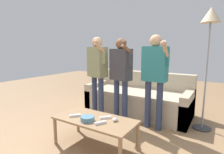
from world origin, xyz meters
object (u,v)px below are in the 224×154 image
object	(u,v)px
player_left	(97,68)
game_remote_wand_far	(75,116)
player_center	(121,71)
floor_lamp	(210,28)
game_remote_wand_near	(105,118)
player_right	(155,71)
snack_bowl	(88,119)
couch	(138,98)
coffee_table	(95,122)
game_remote_wand_spare	(100,123)
game_remote_nunchuk	(115,119)

from	to	relation	value
player_left	game_remote_wand_far	size ratio (longest dim) A/B	10.89
player_center	floor_lamp	bearing A→B (deg)	21.45
floor_lamp	game_remote_wand_near	bearing A→B (deg)	-128.43
floor_lamp	player_right	bearing A→B (deg)	-148.80
snack_bowl	player_center	xyz separation A→B (m)	(-0.08, 0.98, 0.50)
player_right	game_remote_wand_near	bearing A→B (deg)	-111.19
couch	floor_lamp	distance (m)	1.79
coffee_table	game_remote_wand_spare	bearing A→B (deg)	-31.33
couch	game_remote_wand_far	distance (m)	1.64
snack_bowl	game_remote_nunchuk	distance (m)	0.35
couch	player_center	world-z (taller)	player_center
coffee_table	floor_lamp	distance (m)	2.17
snack_bowl	game_remote_wand_near	xyz separation A→B (m)	(0.14, 0.18, -0.01)
player_center	game_remote_wand_near	world-z (taller)	player_center
game_remote_nunchuk	game_remote_wand_spare	size ratio (longest dim) A/B	0.61
player_left	player_center	world-z (taller)	player_left
floor_lamp	player_left	distance (m)	1.91
player_left	coffee_table	bearing A→B (deg)	-55.49
player_center	game_remote_wand_spare	xyz separation A→B (m)	(0.27, -0.97, -0.51)
game_remote_wand_far	couch	bearing A→B (deg)	82.97
floor_lamp	player_left	size ratio (longest dim) A/B	1.27
coffee_table	game_remote_wand_far	bearing A→B (deg)	-161.60
snack_bowl	player_center	world-z (taller)	player_center
couch	game_remote_nunchuk	bearing A→B (deg)	-77.15
game_remote_wand_far	game_remote_wand_spare	size ratio (longest dim) A/B	0.95
player_center	game_remote_nunchuk	bearing A→B (deg)	-64.93
player_left	player_right	xyz separation A→B (m)	(1.04, 0.10, 0.00)
player_right	game_remote_wand_near	distance (m)	1.08
coffee_table	game_remote_wand_near	bearing A→B (deg)	31.11
snack_bowl	player_right	size ratio (longest dim) A/B	0.12
coffee_table	game_remote_nunchuk	xyz separation A→B (m)	(0.27, 0.07, 0.07)
floor_lamp	game_remote_wand_near	size ratio (longest dim) A/B	13.97
player_right	game_remote_wand_spare	size ratio (longest dim) A/B	10.38
game_remote_nunchuk	player_right	distance (m)	1.04
player_left	player_right	world-z (taller)	player_right
couch	player_center	distance (m)	0.92
snack_bowl	game_remote_wand_spare	xyz separation A→B (m)	(0.19, 0.01, -0.01)
game_remote_nunchuk	game_remote_wand_spare	bearing A→B (deg)	-122.21
game_remote_wand_spare	game_remote_nunchuk	bearing A→B (deg)	57.79
couch	game_remote_nunchuk	xyz separation A→B (m)	(0.33, -1.46, 0.13)
coffee_table	game_remote_wand_near	distance (m)	0.15
coffee_table	game_remote_wand_far	xyz separation A→B (m)	(-0.27, -0.09, 0.06)
game_remote_nunchuk	player_right	bearing A→B (deg)	77.96
game_remote_wand_near	game_remote_wand_far	world-z (taller)	same
floor_lamp	player_left	bearing A→B (deg)	-163.36
player_left	game_remote_wand_far	xyz separation A→B (m)	(0.32, -0.94, -0.53)
snack_bowl	floor_lamp	world-z (taller)	floor_lamp
snack_bowl	player_left	world-z (taller)	player_left
game_remote_wand_near	couch	bearing A→B (deg)	97.04
game_remote_nunchuk	game_remote_wand_near	size ratio (longest dim) A/B	0.65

